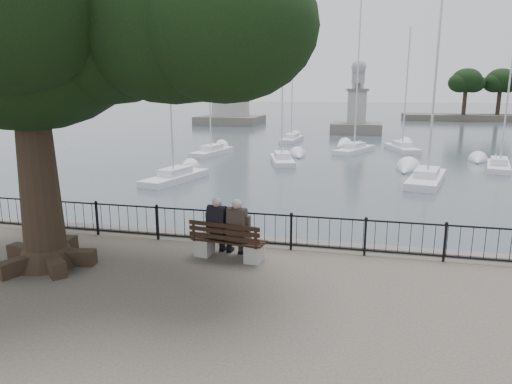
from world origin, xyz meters
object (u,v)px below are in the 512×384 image
(person_right, at_px, (240,231))
(lighthouse, at_px, (230,44))
(person_left, at_px, (220,229))
(bench, at_px, (228,245))
(lion_monument, at_px, (357,115))
(tree, at_px, (58,16))

(person_right, distance_m, lighthouse, 63.95)
(person_left, bearing_deg, bench, -30.02)
(lighthouse, bearing_deg, person_right, -73.61)
(lighthouse, relative_size, lion_monument, 3.26)
(tree, xyz_separation_m, lion_monument, (6.06, 49.77, -4.69))
(bench, xyz_separation_m, tree, (-3.55, -1.28, 5.62))
(person_left, xyz_separation_m, lion_monument, (2.77, 48.34, 0.53))
(lighthouse, bearing_deg, tree, -77.30)
(person_left, bearing_deg, lighthouse, 105.92)
(person_left, relative_size, lighthouse, 0.06)
(tree, distance_m, lighthouse, 63.63)
(lighthouse, height_order, lion_monument, lighthouse)
(bench, xyz_separation_m, lighthouse, (-17.49, 60.56, 11.08))
(person_left, distance_m, tree, 6.34)
(person_right, relative_size, lighthouse, 0.06)
(person_right, distance_m, lion_monument, 48.47)
(bench, distance_m, lion_monument, 48.57)
(lighthouse, distance_m, lion_monument, 25.47)
(tree, height_order, lion_monument, tree)
(person_right, xyz_separation_m, tree, (-3.85, -1.35, 5.22))
(person_left, relative_size, person_right, 1.00)
(lion_monument, bearing_deg, bench, -92.96)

